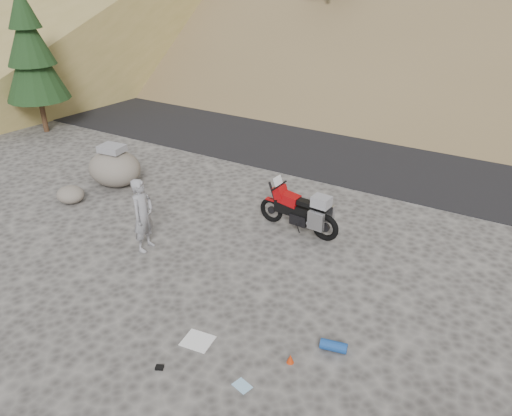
{
  "coord_description": "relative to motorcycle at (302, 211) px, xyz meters",
  "views": [
    {
      "loc": [
        4.68,
        -6.85,
        6.09
      ],
      "look_at": [
        -0.22,
        1.51,
        1.0
      ],
      "focal_mm": 35.0,
      "sensor_mm": 36.0,
      "label": 1
    }
  ],
  "objects": [
    {
      "name": "road",
      "position": [
        -0.36,
        6.35,
        -0.55
      ],
      "size": [
        120.0,
        7.0,
        0.05
      ],
      "primitive_type": "cube",
      "color": "black",
      "rests_on": "ground"
    },
    {
      "name": "gear_white_cloth",
      "position": [
        0.1,
        -4.32,
        -0.54
      ],
      "size": [
        0.56,
        0.51,
        0.02
      ],
      "primitive_type": "cube",
      "rotation": [
        0.0,
        0.0,
        0.12
      ],
      "color": "white",
      "rests_on": "ground"
    },
    {
      "name": "conifer_verge",
      "position": [
        -11.36,
        1.85,
        2.34
      ],
      "size": [
        2.2,
        2.2,
        5.04
      ],
      "color": "#331E12",
      "rests_on": "ground"
    },
    {
      "name": "gear_glove_b",
      "position": [
        -0.06,
        -5.15,
        -0.53
      ],
      "size": [
        0.16,
        0.15,
        0.04
      ],
      "primitive_type": "cube",
      "rotation": [
        0.0,
        0.0,
        0.44
      ],
      "color": "black",
      "rests_on": "ground"
    },
    {
      "name": "gear_blue_mat",
      "position": [
        2.22,
        -3.33,
        -0.46
      ],
      "size": [
        0.48,
        0.27,
        0.18
      ],
      "primitive_type": "cylinder",
      "rotation": [
        0.0,
        1.57,
        0.2
      ],
      "color": "navy",
      "rests_on": "ground"
    },
    {
      "name": "ground",
      "position": [
        -0.36,
        -2.65,
        -0.55
      ],
      "size": [
        140.0,
        140.0,
        0.0
      ],
      "primitive_type": "plane",
      "color": "#3F3C3A",
      "rests_on": "ground"
    },
    {
      "name": "gear_blue_cloth",
      "position": [
        1.3,
        -4.78,
        -0.54
      ],
      "size": [
        0.33,
        0.28,
        0.01
      ],
      "primitive_type": "cube",
      "rotation": [
        0.0,
        0.0,
        -0.28
      ],
      "color": "#96C6E8",
      "rests_on": "ground"
    },
    {
      "name": "small_rock",
      "position": [
        -5.99,
        -1.72,
        -0.32
      ],
      "size": [
        0.92,
        0.87,
        0.45
      ],
      "rotation": [
        0.0,
        0.0,
        0.29
      ],
      "color": "#5C554F",
      "rests_on": "ground"
    },
    {
      "name": "gear_funnel",
      "position": [
        1.72,
        -3.96,
        -0.47
      ],
      "size": [
        0.15,
        0.15,
        0.16
      ],
      "primitive_type": "cone",
      "rotation": [
        0.0,
        0.0,
        0.27
      ],
      "color": "red",
      "rests_on": "ground"
    },
    {
      "name": "man",
      "position": [
        -2.7,
        -2.45,
        -0.55
      ],
      "size": [
        0.49,
        0.67,
        1.71
      ],
      "primitive_type": "imported",
      "rotation": [
        0.0,
        0.0,
        1.7
      ],
      "color": "gray",
      "rests_on": "ground"
    },
    {
      "name": "motorcycle",
      "position": [
        0.0,
        0.0,
        0.0
      ],
      "size": [
        2.16,
        0.72,
        1.28
      ],
      "rotation": [
        0.0,
        0.0,
        -0.08
      ],
      "color": "black",
      "rests_on": "ground"
    },
    {
      "name": "boulder",
      "position": [
        -5.75,
        -0.28,
        -0.03
      ],
      "size": [
        1.69,
        1.48,
        1.19
      ],
      "rotation": [
        0.0,
        0.0,
        -0.11
      ],
      "color": "#5C554F",
      "rests_on": "ground"
    }
  ]
}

